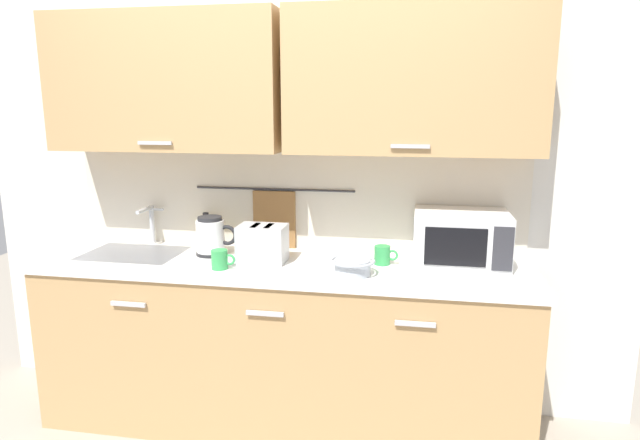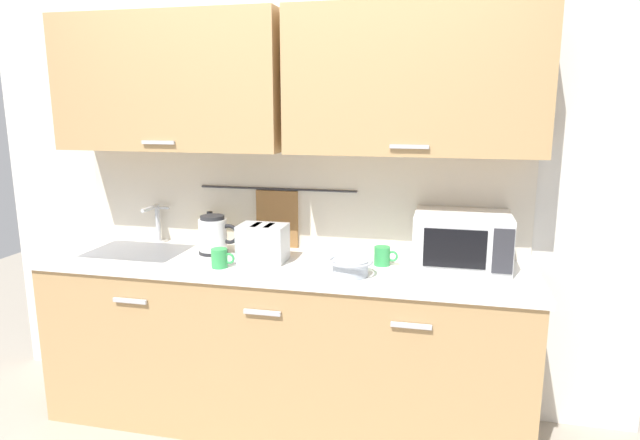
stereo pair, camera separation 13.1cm
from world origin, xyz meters
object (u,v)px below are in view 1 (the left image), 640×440
mug_by_kettle (383,255)px  toaster (262,243)px  microwave (461,239)px  dish_soap_bottle (207,232)px  mug_near_sink (220,259)px  electric_kettle (211,236)px  mixing_bowl (353,266)px

mug_by_kettle → toaster: bearing=-174.3°
microwave → toaster: bearing=-173.1°
dish_soap_bottle → mug_near_sink: (0.23, -0.40, -0.04)m
mug_near_sink → microwave: bearing=13.6°
electric_kettle → mixing_bowl: electric_kettle is taller
electric_kettle → mug_by_kettle: bearing=-1.1°
microwave → dish_soap_bottle: (-1.38, 0.12, -0.05)m
mug_near_sink → mug_by_kettle: bearing=15.8°
microwave → mixing_bowl: bearing=-152.8°
microwave → mug_near_sink: (-1.16, -0.28, -0.09)m
electric_kettle → dish_soap_bottle: (-0.09, 0.16, -0.01)m
mixing_bowl → toaster: bearing=163.7°
mixing_bowl → mug_by_kettle: bearing=57.4°
toaster → electric_kettle: bearing=165.7°
dish_soap_bottle → mug_by_kettle: (1.00, -0.18, -0.04)m
mug_near_sink → dish_soap_bottle: bearing=119.8°
electric_kettle → dish_soap_bottle: electric_kettle is taller
electric_kettle → toaster: (0.30, -0.08, -0.01)m
electric_kettle → toaster: electric_kettle is taller
dish_soap_bottle → electric_kettle: bearing=-60.1°
microwave → mug_near_sink: bearing=-166.4°
microwave → electric_kettle: microwave is taller
mug_near_sink → toaster: 0.24m
dish_soap_bottle → toaster: 0.46m
mug_near_sink → mug_by_kettle: size_ratio=1.00×
electric_kettle → mug_by_kettle: (0.91, -0.02, -0.05)m
mug_near_sink → mixing_bowl: bearing=1.7°
mixing_bowl → mug_near_sink: bearing=-178.3°
microwave → mug_by_kettle: 0.39m
mixing_bowl → toaster: (-0.48, 0.14, 0.05)m
toaster → mug_near_sink: bearing=-136.5°
electric_kettle → mixing_bowl: size_ratio=1.06×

